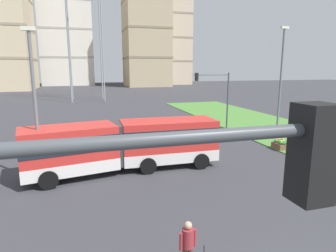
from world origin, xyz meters
The scene contains 13 objects.
articulated_bus centered at (-3.74, 12.35, 1.65)m, with size 12.01×3.64×3.00m.
car_maroon_sedan centered at (-6.04, 20.62, 0.75)m, with size 4.57×2.41×1.58m.
pedestrian_crossing centered at (-3.22, 2.60, 1.00)m, with size 0.57×0.36×1.74m.
flower_planter_3 centered at (8.62, 8.80, 0.43)m, with size 1.10×0.56×0.74m.
flower_planter_4 centered at (8.62, 13.37, 0.43)m, with size 1.10×0.56×0.74m.
flower_planter_5 centered at (8.62, 13.95, 0.43)m, with size 1.10×0.56×0.74m.
traffic_light_far_right centered at (6.94, 22.00, 4.01)m, with size 3.87×0.28×5.81m.
streetlight_left centered at (-8.50, 11.70, 4.58)m, with size 0.70×0.28×8.29m.
streetlight_median centered at (10.52, 16.84, 5.30)m, with size 0.70×0.28×9.70m.
apartment_tower_westcentre centered at (-11.10, 114.41, 24.79)m, with size 18.58×15.85×49.55m.
apartment_tower_centre centered at (16.03, 98.64, 19.13)m, with size 14.99×16.31×38.23m.
apartment_tower_eastcentre centered at (24.43, 112.43, 17.58)m, with size 21.66×20.17×35.11m.
transmission_pylon centered at (-5.24, 54.49, 16.92)m, with size 9.00×6.24×30.98m.
Camera 1 is at (-5.99, -4.78, 6.22)m, focal length 30.84 mm.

